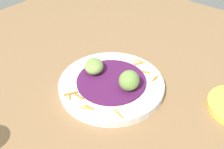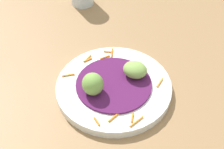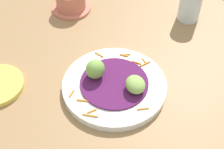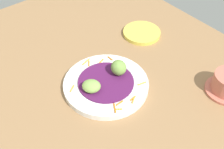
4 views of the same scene
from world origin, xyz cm
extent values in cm
cube|color=#936D47|center=(0.00, 0.00, 1.00)|extent=(110.00, 110.00, 2.00)
cylinder|color=white|center=(-5.67, -5.33, 2.95)|extent=(25.35, 25.35, 1.90)
cylinder|color=#51194C|center=(-5.67, -5.33, 4.15)|extent=(16.62, 16.62, 0.50)
cylinder|color=orange|center=(-15.42, -7.25, 4.10)|extent=(0.62, 2.27, 0.40)
cylinder|color=orange|center=(-15.96, -6.94, 4.10)|extent=(1.68, 2.33, 0.40)
cylinder|color=orange|center=(-12.84, -13.15, 4.10)|extent=(1.06, 2.82, 0.40)
cylinder|color=orange|center=(1.74, -12.89, 4.10)|extent=(2.22, 0.50, 0.40)
cylinder|color=orange|center=(-1.59, 3.92, 4.10)|extent=(1.89, 2.56, 0.40)
cylinder|color=orange|center=(-14.97, -1.06, 4.10)|extent=(2.92, 1.99, 0.40)
cylinder|color=orange|center=(2.24, -9.12, 4.10)|extent=(1.55, 3.59, 0.40)
cylinder|color=orange|center=(4.12, -6.19, 4.10)|extent=(2.03, 1.69, 0.40)
cylinder|color=orange|center=(5.33, -5.91, 4.10)|extent=(1.34, 3.57, 0.40)
cylinder|color=orange|center=(-14.41, -3.24, 4.10)|extent=(0.48, 2.48, 0.40)
cylinder|color=orange|center=(-15.95, -1.73, 4.10)|extent=(1.40, 1.70, 0.40)
ellipsoid|color=#759E47|center=(-5.49, -10.33, 6.79)|extent=(5.19, 4.92, 4.77)
ellipsoid|color=#84A851|center=(-5.86, -0.33, 6.03)|extent=(7.06, 6.97, 3.26)
camera|label=1|loc=(-42.33, -35.84, 44.11)|focal=41.76mm
camera|label=2|loc=(39.53, -28.63, 58.23)|focal=54.67mm
camera|label=3|loc=(41.36, 17.15, 63.30)|focal=52.42mm
camera|label=4|loc=(-53.36, 30.99, 66.09)|focal=46.87mm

